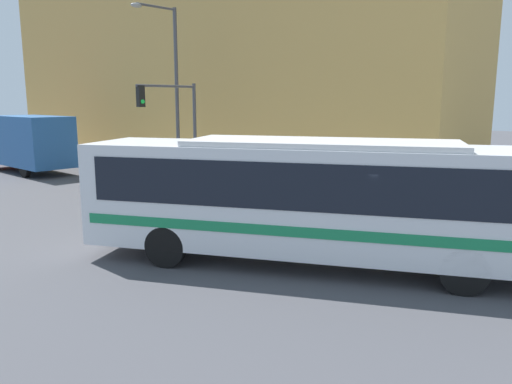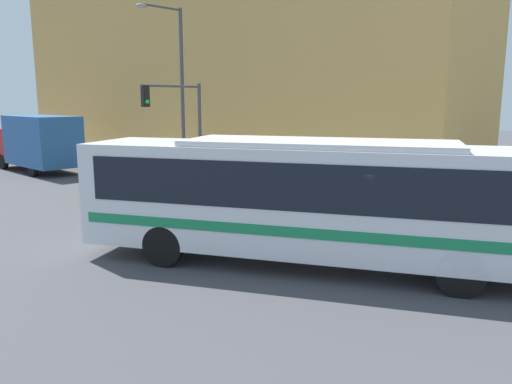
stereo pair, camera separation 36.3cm
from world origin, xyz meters
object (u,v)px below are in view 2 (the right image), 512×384
(city_bus, at_px, (318,194))
(street_lamp, at_px, (177,81))
(traffic_light_pole, at_px, (179,114))
(delivery_truck, at_px, (37,142))
(pedestrian_near_corner, at_px, (268,169))
(fire_hydrant, at_px, (372,200))
(parking_meter, at_px, (213,167))

(city_bus, xyz_separation_m, street_lamp, (5.69, 12.67, 3.15))
(traffic_light_pole, height_order, street_lamp, street_lamp)
(delivery_truck, bearing_deg, city_bus, -96.38)
(pedestrian_near_corner, bearing_deg, fire_hydrant, -100.23)
(street_lamp, relative_size, pedestrian_near_corner, 5.07)
(city_bus, height_order, delivery_truck, delivery_truck)
(parking_meter, relative_size, street_lamp, 0.14)
(parking_meter, bearing_deg, fire_hydrant, -90.00)
(city_bus, distance_m, traffic_light_pole, 12.32)
(fire_hydrant, bearing_deg, pedestrian_near_corner, 79.77)
(fire_hydrant, bearing_deg, city_bus, -162.18)
(delivery_truck, relative_size, fire_hydrant, 9.19)
(fire_hydrant, height_order, traffic_light_pole, traffic_light_pole)
(fire_hydrant, relative_size, parking_meter, 0.65)
(delivery_truck, relative_size, street_lamp, 0.85)
(street_lamp, bearing_deg, traffic_light_pole, -126.23)
(fire_hydrant, height_order, parking_meter, parking_meter)
(pedestrian_near_corner, bearing_deg, street_lamp, 102.58)
(parking_meter, bearing_deg, delivery_truck, 106.77)
(city_bus, relative_size, fire_hydrant, 15.17)
(delivery_truck, height_order, parking_meter, delivery_truck)
(parking_meter, height_order, street_lamp, street_lamp)
(street_lamp, distance_m, pedestrian_near_corner, 6.43)
(delivery_truck, xyz_separation_m, traffic_light_pole, (2.29, -10.06, 1.66))
(delivery_truck, bearing_deg, street_lamp, -69.14)
(traffic_light_pole, bearing_deg, parking_meter, -44.95)
(city_bus, height_order, pedestrian_near_corner, city_bus)
(traffic_light_pole, xyz_separation_m, pedestrian_near_corner, (2.12, -3.57, -2.39))
(delivery_truck, distance_m, street_lamp, 9.84)
(delivery_truck, relative_size, traffic_light_pole, 1.51)
(city_bus, distance_m, delivery_truck, 21.48)
(traffic_light_pole, xyz_separation_m, street_lamp, (1.01, 1.38, 1.57))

